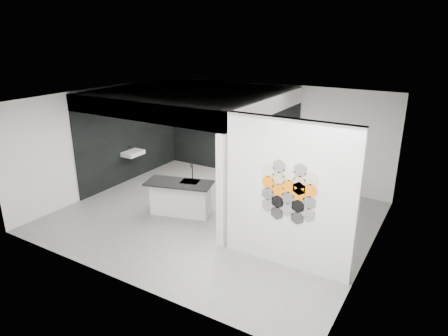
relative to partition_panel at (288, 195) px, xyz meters
The scene contains 17 objects.
floor 2.82m from the partition_panel, 155.80° to the left, with size 7.00×6.00×0.01m, color slate.
partition_panel is the anchor object (origin of this frame).
bay_clad_back 5.31m from the partition_panel, 131.60° to the left, with size 4.40×0.04×2.35m, color black.
bay_clad_left 6.04m from the partition_panel, 160.65° to the left, with size 0.04×4.00×2.35m, color black.
bulkhead 4.21m from the partition_panel, 150.43° to the left, with size 4.40×4.00×0.40m, color silver.
corner_column 1.42m from the partition_panel, behind, with size 0.16×0.16×2.35m, color silver.
fascia_beam 3.71m from the partition_panel, behind, with size 4.40×0.16×0.40m, color silver.
wall_basin 5.78m from the partition_panel, 161.77° to the left, with size 0.40×0.60×0.12m, color silver.
display_shelf 5.17m from the partition_panel, 131.55° to the left, with size 3.00×0.15×0.04m, color black.
kitchen_island 3.23m from the partition_panel, 166.12° to the left, with size 1.70×1.11×1.26m.
stockpot 5.86m from the partition_panel, 138.71° to the left, with size 0.23×0.23×0.19m, color black.
kettle 4.45m from the partition_panel, 119.69° to the left, with size 0.17×0.17×0.14m, color black.
glass_bowl 4.39m from the partition_panel, 118.23° to the left, with size 0.13×0.13×0.09m, color gray.
glass_vase 4.39m from the partition_panel, 118.23° to the left, with size 0.09×0.09×0.13m, color gray.
bottle_dark 5.48m from the partition_panel, 135.10° to the left, with size 0.06×0.06×0.16m, color black.
utensil_cup 5.75m from the partition_panel, 137.78° to the left, with size 0.07×0.07×0.09m, color black.
hex_tile_cluster 0.14m from the partition_panel, 68.73° to the right, with size 1.04×0.02×1.16m.
Camera 1 is at (4.61, -7.22, 4.21)m, focal length 32.00 mm.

